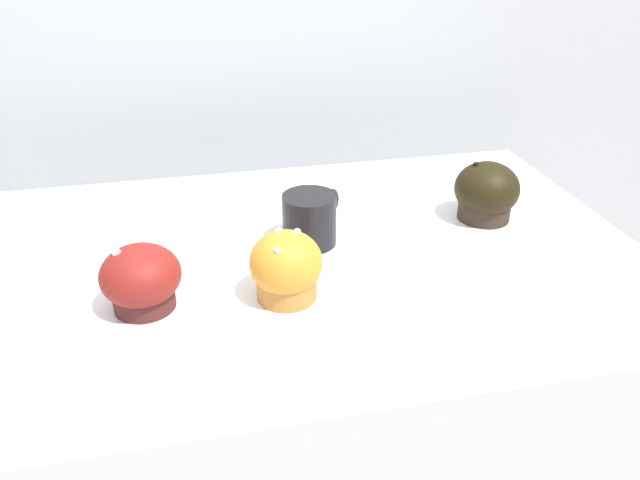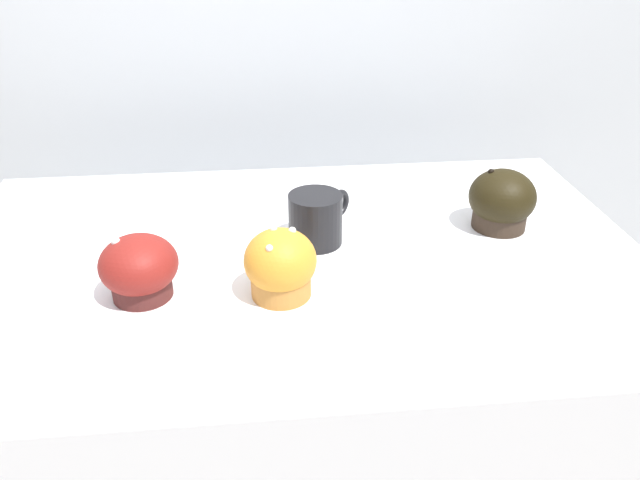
{
  "view_description": "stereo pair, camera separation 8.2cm",
  "coord_description": "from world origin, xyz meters",
  "px_view_note": "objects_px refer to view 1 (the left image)",
  "views": [
    {
      "loc": [
        -0.12,
        -0.75,
        1.37
      ],
      "look_at": [
        0.03,
        -0.05,
        0.98
      ],
      "focal_mm": 35.0,
      "sensor_mm": 36.0,
      "label": 1
    },
    {
      "loc": [
        -0.04,
        -0.77,
        1.37
      ],
      "look_at": [
        0.03,
        -0.05,
        0.98
      ],
      "focal_mm": 35.0,
      "sensor_mm": 36.0,
      "label": 2
    }
  ],
  "objects_px": {
    "muffin_back_right": "(486,193)",
    "coffee_cup": "(310,218)",
    "muffin_front_center": "(286,268)",
    "muffin_back_left": "(141,279)"
  },
  "relations": [
    {
      "from": "muffin_back_right",
      "to": "coffee_cup",
      "type": "bearing_deg",
      "value": -176.33
    },
    {
      "from": "muffin_front_center",
      "to": "muffin_back_left",
      "type": "relative_size",
      "value": 0.95
    },
    {
      "from": "coffee_cup",
      "to": "muffin_back_left",
      "type": "bearing_deg",
      "value": -152.95
    },
    {
      "from": "muffin_back_left",
      "to": "muffin_back_right",
      "type": "relative_size",
      "value": 0.98
    },
    {
      "from": "coffee_cup",
      "to": "muffin_front_center",
      "type": "bearing_deg",
      "value": -113.43
    },
    {
      "from": "muffin_back_right",
      "to": "muffin_back_left",
      "type": "bearing_deg",
      "value": -165.11
    },
    {
      "from": "muffin_back_right",
      "to": "coffee_cup",
      "type": "relative_size",
      "value": 1.01
    },
    {
      "from": "muffin_back_left",
      "to": "muffin_front_center",
      "type": "bearing_deg",
      "value": -4.97
    },
    {
      "from": "muffin_front_center",
      "to": "coffee_cup",
      "type": "bearing_deg",
      "value": 66.57
    },
    {
      "from": "muffin_front_center",
      "to": "coffee_cup",
      "type": "distance_m",
      "value": 0.15
    }
  ]
}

